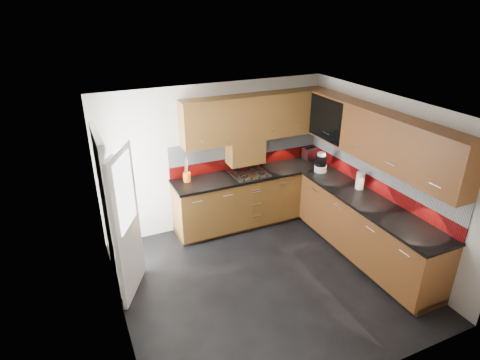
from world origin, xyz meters
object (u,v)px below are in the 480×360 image
utensil_pot (187,176)px  food_processor (321,163)px  toaster (310,153)px  gas_hob (249,173)px

utensil_pot → food_processor: (2.13, -0.53, 0.06)m
toaster → utensil_pot: bearing=-178.9°
food_processor → toaster: bearing=72.5°
gas_hob → food_processor: 1.19m
utensil_pot → food_processor: 2.20m
utensil_pot → food_processor: size_ratio=1.27×
gas_hob → toaster: size_ratio=1.99×
gas_hob → utensil_pot: 1.03m
gas_hob → food_processor: size_ratio=1.77×
utensil_pot → toaster: 2.32m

